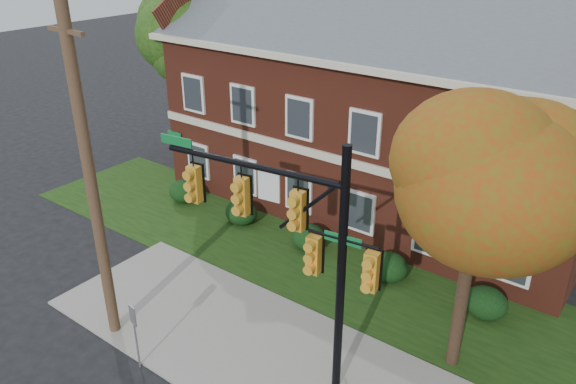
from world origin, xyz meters
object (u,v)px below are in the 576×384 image
Objects in this scene: hedge_far_left at (184,191)px; hedge_right at (389,267)px; traffic_signal at (296,237)px; utility_pole at (91,185)px; hedge_far_right at (486,303)px; sign_post at (134,327)px; tree_near_right at (493,153)px; tree_left_rear at (197,35)px; hedge_left at (241,213)px; apartment_building at (381,97)px; hedge_center at (309,237)px.

hedge_far_left is 1.00× the size of hedge_right.
utility_pole is at bearing -168.55° from traffic_signal.
hedge_far_right is 0.19× the size of traffic_signal.
hedge_far_right is at bearing 60.45° from sign_post.
tree_near_right reaches higher than hedge_far_right.
tree_left_rear reaches higher than tree_near_right.
hedge_right is at bearing 180.00° from hedge_far_right.
tree_left_rear is at bearing 146.41° from hedge_left.
tree_left_rear is (-16.95, 6.97, 0.01)m from tree_near_right.
hedge_far_right is 0.14× the size of utility_pole.
apartment_building is at bearing 84.62° from utility_pole.
hedge_left is 9.69m from tree_left_rear.
utility_pole is (-2.04, -7.70, 4.55)m from hedge_center.
hedge_far_left is at bearing 180.00° from hedge_far_right.
utility_pole is at bearing -139.59° from hedge_far_right.
apartment_building is at bearing 100.61° from sign_post.
hedge_far_right is at bearing 94.52° from tree_near_right.
hedge_far_left is at bearing 168.73° from tree_near_right.
apartment_building reaches higher than tree_near_right.
hedge_center is 9.90m from tree_near_right.
traffic_signal reaches higher than hedge_left.
hedge_left is 9.94m from traffic_signal.
hedge_right is at bearing 77.47° from sign_post.
tree_left_rear reaches higher than hedge_center.
hedge_far_left is at bearing 143.89° from traffic_signal.
traffic_signal is at bearing -28.68° from hedge_far_left.
hedge_far_left is 10.79m from sign_post.
utility_pole is at bearing -104.87° from hedge_center.
tree_near_right is 18.33m from tree_left_rear.
hedge_center is at bearing -23.04° from tree_left_rear.
apartment_building is 13.43× the size of hedge_far_left.
tree_near_right reaches higher than hedge_right.
hedge_left is 0.19× the size of traffic_signal.
apartment_building is 6.89m from hedge_center.
tree_near_right is 5.19m from traffic_signal.
traffic_signal is at bearing 22.47° from utility_pole.
utility_pole is at bearing -152.30° from tree_near_right.
hedge_center and hedge_far_right have the same top height.
utility_pole is 4.13m from sign_post.
hedge_far_left is 0.14× the size of utility_pole.
apartment_building reaches higher than sign_post.
traffic_signal is (-3.43, -5.78, 3.93)m from hedge_far_right.
hedge_center is at bearing 0.00° from hedge_far_left.
hedge_left and hedge_far_right have the same top height.
tree_near_right is at bearing -37.28° from hedge_right.
apartment_building reaches higher than hedge_right.
hedge_left and hedge_right have the same top height.
hedge_left is 0.16× the size of tree_near_right.
hedge_right is at bearing 83.25° from traffic_signal.
tree_near_right is (10.72, -2.83, 6.14)m from hedge_left.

